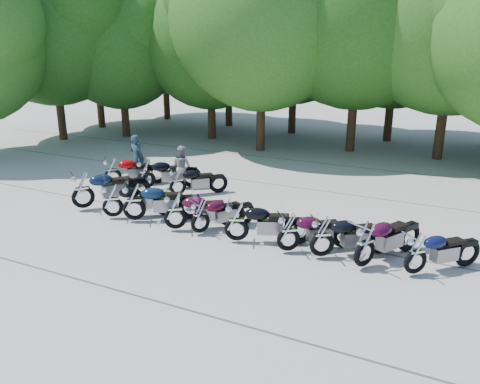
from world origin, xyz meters
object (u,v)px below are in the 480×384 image
at_px(motorcycle_8, 365,243).
at_px(motorcycle_4, 200,215).
at_px(motorcycle_10, 112,170).
at_px(motorcycle_1, 112,199).
at_px(motorcycle_9, 416,252).
at_px(motorcycle_7, 322,235).
at_px(rider_0, 137,158).
at_px(motorcycle_12, 177,181).
at_px(motorcycle_2, 134,201).
at_px(motorcycle_11, 146,173).
at_px(rider_1, 182,167).
at_px(motorcycle_5, 237,220).
at_px(motorcycle_6, 289,231).
at_px(motorcycle_0, 82,189).
at_px(motorcycle_3, 175,210).

bearing_deg(motorcycle_8, motorcycle_4, 27.27).
height_order(motorcycle_4, motorcycle_10, motorcycle_10).
xyz_separation_m(motorcycle_1, motorcycle_9, (8.84, 0.13, -0.03)).
relative_size(motorcycle_1, motorcycle_7, 0.99).
xyz_separation_m(motorcycle_10, rider_0, (0.39, 1.01, 0.29)).
distance_m(motorcycle_4, motorcycle_12, 3.59).
bearing_deg(motorcycle_2, motorcycle_11, -2.31).
bearing_deg(rider_1, motorcycle_4, 143.66).
relative_size(motorcycle_5, motorcycle_10, 1.01).
bearing_deg(motorcycle_7, motorcycle_8, -131.40).
bearing_deg(motorcycle_10, motorcycle_8, -145.11).
bearing_deg(motorcycle_11, motorcycle_4, -161.89).
height_order(motorcycle_6, motorcycle_9, motorcycle_6).
bearing_deg(motorcycle_4, motorcycle_0, 32.14).
height_order(motorcycle_4, rider_1, rider_1).
bearing_deg(motorcycle_11, motorcycle_2, 173.81).
xyz_separation_m(motorcycle_3, motorcycle_12, (-1.69, 2.70, -0.07)).
bearing_deg(motorcycle_0, motorcycle_6, -145.39).
height_order(motorcycle_1, rider_0, rider_0).
relative_size(motorcycle_1, motorcycle_9, 1.05).
distance_m(motorcycle_2, motorcycle_7, 5.84).
xyz_separation_m(motorcycle_5, motorcycle_6, (1.49, 0.00, -0.04)).
relative_size(motorcycle_8, rider_0, 1.29).
xyz_separation_m(motorcycle_8, rider_1, (-7.52, 3.71, 0.13)).
relative_size(motorcycle_7, motorcycle_9, 1.06).
relative_size(motorcycle_1, rider_0, 1.19).
distance_m(motorcycle_5, motorcycle_12, 4.53).
height_order(motorcycle_6, motorcycle_11, motorcycle_11).
height_order(motorcycle_11, motorcycle_12, motorcycle_11).
xyz_separation_m(motorcycle_0, motorcycle_10, (-0.87, 2.45, -0.08)).
height_order(motorcycle_4, rider_0, rider_0).
height_order(motorcycle_7, motorcycle_12, motorcycle_7).
xyz_separation_m(motorcycle_6, motorcycle_7, (0.88, 0.05, 0.02)).
relative_size(motorcycle_0, rider_1, 1.58).
xyz_separation_m(motorcycle_1, motorcycle_12, (0.60, 2.71, -0.04)).
relative_size(motorcycle_6, motorcycle_8, 0.91).
distance_m(motorcycle_6, motorcycle_11, 7.22).
bearing_deg(motorcycle_1, rider_0, -8.97).
bearing_deg(motorcycle_3, motorcycle_7, -123.71).
distance_m(motorcycle_4, rider_0, 6.08).
xyz_separation_m(motorcycle_0, motorcycle_7, (8.00, -0.12, -0.08)).
distance_m(motorcycle_7, motorcycle_12, 6.56).
bearing_deg(motorcycle_2, motorcycle_12, -29.06).
distance_m(motorcycle_3, rider_0, 5.53).
xyz_separation_m(motorcycle_8, motorcycle_12, (-7.09, 2.73, -0.09)).
bearing_deg(rider_0, rider_1, -170.27).
bearing_deg(motorcycle_0, motorcycle_5, -145.78).
bearing_deg(motorcycle_11, motorcycle_10, 63.62).
distance_m(motorcycle_0, rider_1, 3.83).
bearing_deg(motorcycle_0, motorcycle_9, -144.36).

